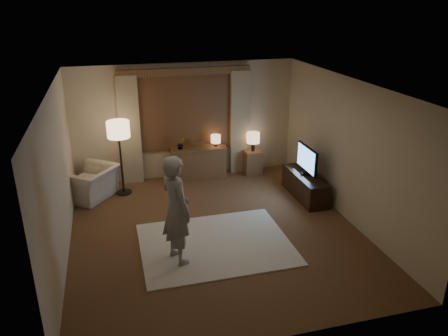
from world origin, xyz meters
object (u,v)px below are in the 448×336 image
object	(u,v)px
armchair	(91,183)
side_table	(253,162)
person	(176,210)
sideboard	(199,164)
tv_stand	(305,186)

from	to	relation	value
armchair	side_table	size ratio (longest dim) A/B	1.81
armchair	person	size ratio (longest dim) A/B	0.58
armchair	person	bearing A→B (deg)	63.73
side_table	armchair	bearing A→B (deg)	-173.43
sideboard	person	size ratio (longest dim) A/B	0.68
side_table	person	bearing A→B (deg)	-125.92
side_table	person	distance (m)	3.98
side_table	sideboard	bearing A→B (deg)	177.76
armchair	tv_stand	bearing A→B (deg)	113.10
sideboard	tv_stand	bearing A→B (deg)	-39.48
person	side_table	bearing A→B (deg)	-56.06
armchair	person	xyz separation A→B (m)	(1.36, -2.76, 0.57)
sideboard	armchair	size ratio (longest dim) A/B	1.18
sideboard	armchair	bearing A→B (deg)	-168.80
tv_stand	side_table	bearing A→B (deg)	112.70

